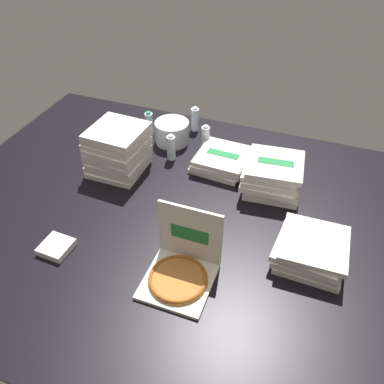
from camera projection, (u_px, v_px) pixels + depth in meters
ground_plane at (178, 218)px, 2.47m from camera, size 3.20×2.40×0.02m
open_pizza_box at (181, 268)px, 2.07m from camera, size 0.35×0.37×0.37m
pizza_stack_left_mid at (272, 176)px, 2.60m from camera, size 0.40×0.40×0.22m
pizza_stack_right_near at (311, 250)px, 2.16m from camera, size 0.39×0.39×0.15m
pizza_stack_left_far at (118, 150)px, 2.73m from camera, size 0.39×0.39×0.33m
pizza_stack_right_far at (221, 160)px, 2.83m from camera, size 0.39×0.38×0.11m
ice_bucket at (172, 132)px, 3.06m from camera, size 0.27×0.27×0.17m
water_bottle_0 at (149, 124)px, 3.13m from camera, size 0.06×0.06×0.20m
water_bottle_1 at (171, 148)px, 2.87m from camera, size 0.06×0.06×0.20m
water_bottle_2 at (205, 138)px, 2.97m from camera, size 0.06×0.06×0.20m
water_bottle_3 at (195, 119)px, 3.18m from camera, size 0.06×0.06×0.20m
water_bottle_4 at (147, 146)px, 2.89m from camera, size 0.06×0.06×0.20m
napkin_pile at (56, 247)px, 2.25m from camera, size 0.17×0.17×0.04m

